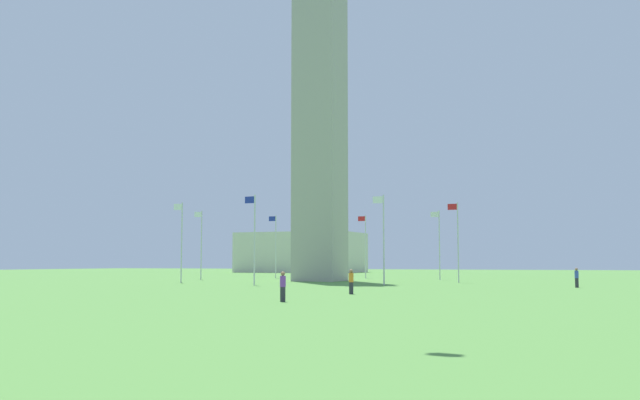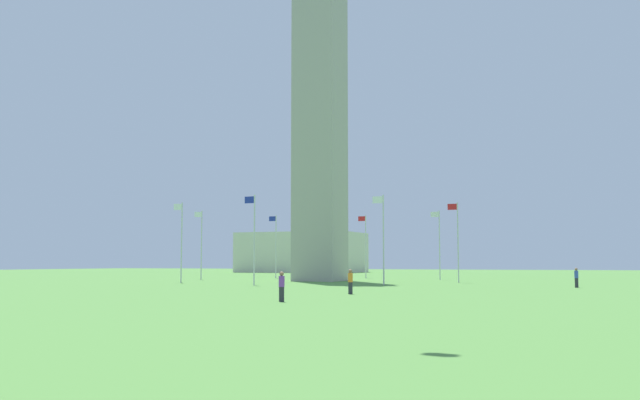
{
  "view_description": "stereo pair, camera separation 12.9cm",
  "coord_description": "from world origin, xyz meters",
  "px_view_note": "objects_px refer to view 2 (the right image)",
  "views": [
    {
      "loc": [
        -31.32,
        74.4,
        2.14
      ],
      "look_at": [
        0.0,
        0.0,
        9.21
      ],
      "focal_mm": 39.87,
      "sensor_mm": 36.0,
      "label": 1
    },
    {
      "loc": [
        -31.44,
        74.35,
        2.14
      ],
      "look_at": [
        0.0,
        0.0,
        9.21
      ],
      "focal_mm": 39.87,
      "sensor_mm": 36.0,
      "label": 2
    }
  ],
  "objects_px": {
    "flagpole_ne": "(181,239)",
    "distant_building": "(302,253)",
    "flagpole_n": "(201,242)",
    "flagpole_nw": "(276,244)",
    "flagpole_w": "(365,244)",
    "flagpole_e": "(254,236)",
    "flagpole_s": "(457,239)",
    "person_orange_shirt": "(350,282)",
    "person_purple_shirt": "(282,287)",
    "person_blue_shirt": "(576,278)",
    "flagpole_sw": "(439,242)",
    "obelisk_monument": "(320,84)",
    "flagpole_se": "(383,236)"
  },
  "relations": [
    {
      "from": "flagpole_s",
      "to": "flagpole_nw",
      "type": "xyz_separation_m",
      "value": [
        26.88,
        -11.13,
        0.0
      ]
    },
    {
      "from": "flagpole_sw",
      "to": "distant_building",
      "type": "xyz_separation_m",
      "value": [
        41.49,
        -51.0,
        -0.47
      ]
    },
    {
      "from": "obelisk_monument",
      "to": "person_purple_shirt",
      "type": "distance_m",
      "value": 47.44
    },
    {
      "from": "person_blue_shirt",
      "to": "flagpole_n",
      "type": "bearing_deg",
      "value": 41.59
    },
    {
      "from": "distant_building",
      "to": "person_orange_shirt",
      "type": "bearing_deg",
      "value": 116.2
    },
    {
      "from": "flagpole_ne",
      "to": "flagpole_s",
      "type": "bearing_deg",
      "value": -157.5
    },
    {
      "from": "flagpole_nw",
      "to": "distant_building",
      "type": "xyz_separation_m",
      "value": [
        19.22,
        -51.0,
        -0.47
      ]
    },
    {
      "from": "flagpole_ne",
      "to": "flagpole_e",
      "type": "relative_size",
      "value": 1.0
    },
    {
      "from": "flagpole_n",
      "to": "distant_building",
      "type": "relative_size",
      "value": 0.35
    },
    {
      "from": "distant_building",
      "to": "flagpole_se",
      "type": "bearing_deg",
      "value": 119.52
    },
    {
      "from": "flagpole_nw",
      "to": "flagpole_e",
      "type": "bearing_deg",
      "value": 112.5
    },
    {
      "from": "flagpole_n",
      "to": "person_purple_shirt",
      "type": "relative_size",
      "value": 5.16
    },
    {
      "from": "flagpole_sw",
      "to": "person_blue_shirt",
      "type": "relative_size",
      "value": 5.06
    },
    {
      "from": "flagpole_se",
      "to": "person_orange_shirt",
      "type": "height_order",
      "value": "flagpole_se"
    },
    {
      "from": "flagpole_n",
      "to": "flagpole_nw",
      "type": "xyz_separation_m",
      "value": [
        -4.61,
        -11.13,
        0.0
      ]
    },
    {
      "from": "obelisk_monument",
      "to": "flagpole_ne",
      "type": "relative_size",
      "value": 5.4
    },
    {
      "from": "obelisk_monument",
      "to": "flagpole_w",
      "type": "height_order",
      "value": "obelisk_monument"
    },
    {
      "from": "flagpole_e",
      "to": "flagpole_ne",
      "type": "bearing_deg",
      "value": -22.5
    },
    {
      "from": "flagpole_e",
      "to": "person_purple_shirt",
      "type": "distance_m",
      "value": 28.1
    },
    {
      "from": "flagpole_n",
      "to": "flagpole_sw",
      "type": "height_order",
      "value": "same"
    },
    {
      "from": "flagpole_s",
      "to": "person_purple_shirt",
      "type": "relative_size",
      "value": 5.16
    },
    {
      "from": "flagpole_sw",
      "to": "person_purple_shirt",
      "type": "bearing_deg",
      "value": 93.81
    },
    {
      "from": "flagpole_s",
      "to": "flagpole_w",
      "type": "distance_m",
      "value": 22.27
    },
    {
      "from": "flagpole_e",
      "to": "flagpole_w",
      "type": "xyz_separation_m",
      "value": [
        -0.0,
        -31.49,
        0.0
      ]
    },
    {
      "from": "flagpole_w",
      "to": "person_blue_shirt",
      "type": "distance_m",
      "value": 38.73
    },
    {
      "from": "flagpole_w",
      "to": "person_blue_shirt",
      "type": "xyz_separation_m",
      "value": [
        -28.01,
        26.48,
        -3.78
      ]
    },
    {
      "from": "flagpole_nw",
      "to": "person_orange_shirt",
      "type": "height_order",
      "value": "flagpole_nw"
    },
    {
      "from": "person_orange_shirt",
      "to": "flagpole_s",
      "type": "bearing_deg",
      "value": -8.88
    },
    {
      "from": "flagpole_nw",
      "to": "person_purple_shirt",
      "type": "height_order",
      "value": "flagpole_nw"
    },
    {
      "from": "flagpole_e",
      "to": "flagpole_w",
      "type": "relative_size",
      "value": 1.0
    },
    {
      "from": "flagpole_s",
      "to": "person_purple_shirt",
      "type": "distance_m",
      "value": 39.71
    },
    {
      "from": "flagpole_n",
      "to": "flagpole_s",
      "type": "relative_size",
      "value": 1.0
    },
    {
      "from": "flagpole_w",
      "to": "flagpole_nw",
      "type": "height_order",
      "value": "same"
    },
    {
      "from": "flagpole_ne",
      "to": "distant_building",
      "type": "xyz_separation_m",
      "value": [
        19.22,
        -73.27,
        -0.47
      ]
    },
    {
      "from": "flagpole_n",
      "to": "flagpole_nw",
      "type": "bearing_deg",
      "value": -112.5
    },
    {
      "from": "person_orange_shirt",
      "to": "distant_building",
      "type": "height_order",
      "value": "distant_building"
    },
    {
      "from": "flagpole_e",
      "to": "person_orange_shirt",
      "type": "xyz_separation_m",
      "value": [
        -14.74,
        13.75,
        -3.78
      ]
    },
    {
      "from": "flagpole_s",
      "to": "flagpole_sw",
      "type": "distance_m",
      "value": 12.05
    },
    {
      "from": "flagpole_w",
      "to": "person_purple_shirt",
      "type": "bearing_deg",
      "value": 104.71
    },
    {
      "from": "obelisk_monument",
      "to": "flagpole_s",
      "type": "xyz_separation_m",
      "value": [
        -15.69,
        0.0,
        -18.12
      ]
    },
    {
      "from": "flagpole_se",
      "to": "distant_building",
      "type": "height_order",
      "value": "flagpole_se"
    },
    {
      "from": "obelisk_monument",
      "to": "person_blue_shirt",
      "type": "bearing_deg",
      "value": 159.0
    },
    {
      "from": "flagpole_sw",
      "to": "distant_building",
      "type": "bearing_deg",
      "value": -50.87
    },
    {
      "from": "flagpole_s",
      "to": "person_blue_shirt",
      "type": "relative_size",
      "value": 5.06
    },
    {
      "from": "flagpole_e",
      "to": "distant_building",
      "type": "distance_m",
      "value": 83.59
    },
    {
      "from": "flagpole_e",
      "to": "flagpole_s",
      "type": "height_order",
      "value": "same"
    },
    {
      "from": "flagpole_w",
      "to": "distant_building",
      "type": "height_order",
      "value": "flagpole_w"
    },
    {
      "from": "flagpole_sw",
      "to": "person_purple_shirt",
      "type": "height_order",
      "value": "flagpole_sw"
    },
    {
      "from": "flagpole_w",
      "to": "distant_building",
      "type": "xyz_separation_m",
      "value": [
        30.35,
        -46.39,
        -0.47
      ]
    },
    {
      "from": "person_orange_shirt",
      "to": "flagpole_ne",
      "type": "bearing_deg",
      "value": 47.71
    }
  ]
}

